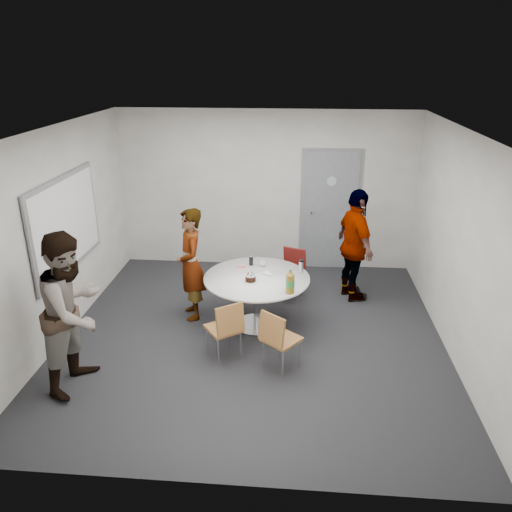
# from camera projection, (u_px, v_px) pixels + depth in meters

# --- Properties ---
(floor) EXTENTS (5.00, 5.00, 0.00)m
(floor) POSITION_uv_depth(u_px,v_px,m) (253.00, 336.00, 6.68)
(floor) COLOR black
(floor) RESTS_ON ground
(ceiling) EXTENTS (5.00, 5.00, 0.00)m
(ceiling) POSITION_uv_depth(u_px,v_px,m) (252.00, 131.00, 5.67)
(ceiling) COLOR silver
(ceiling) RESTS_ON wall_back
(wall_back) EXTENTS (5.00, 0.00, 5.00)m
(wall_back) POSITION_uv_depth(u_px,v_px,m) (266.00, 191.00, 8.48)
(wall_back) COLOR #BBB7B1
(wall_back) RESTS_ON floor
(wall_left) EXTENTS (0.00, 5.00, 5.00)m
(wall_left) POSITION_uv_depth(u_px,v_px,m) (58.00, 236.00, 6.37)
(wall_left) COLOR #BBB7B1
(wall_left) RESTS_ON floor
(wall_right) EXTENTS (0.00, 5.00, 5.00)m
(wall_right) POSITION_uv_depth(u_px,v_px,m) (460.00, 248.00, 5.98)
(wall_right) COLOR #BBB7B1
(wall_right) RESTS_ON floor
(wall_front) EXTENTS (5.00, 0.00, 5.00)m
(wall_front) POSITION_uv_depth(u_px,v_px,m) (223.00, 354.00, 3.87)
(wall_front) COLOR #BBB7B1
(wall_front) RESTS_ON floor
(door) EXTENTS (1.02, 0.17, 2.12)m
(door) POSITION_uv_depth(u_px,v_px,m) (330.00, 211.00, 8.50)
(door) COLOR slate
(door) RESTS_ON wall_back
(whiteboard) EXTENTS (0.04, 1.90, 1.25)m
(whiteboard) POSITION_uv_depth(u_px,v_px,m) (67.00, 224.00, 6.51)
(whiteboard) COLOR gray
(whiteboard) RESTS_ON wall_left
(table) EXTENTS (1.42, 1.42, 1.06)m
(table) POSITION_uv_depth(u_px,v_px,m) (259.00, 285.00, 6.68)
(table) COLOR white
(table) RESTS_ON floor
(chair_near_left) EXTENTS (0.54, 0.55, 0.79)m
(chair_near_left) POSITION_uv_depth(u_px,v_px,m) (226.00, 326.00, 5.99)
(chair_near_left) COLOR olive
(chair_near_left) RESTS_ON floor
(chair_near_right) EXTENTS (0.54, 0.55, 0.79)m
(chair_near_right) POSITION_uv_depth(u_px,v_px,m) (277.00, 336.00, 5.77)
(chair_near_right) COLOR olive
(chair_near_right) RESTS_ON floor
(chair_far) EXTENTS (0.48, 0.50, 0.78)m
(chair_far) POSITION_uv_depth(u_px,v_px,m) (292.00, 269.00, 7.60)
(chair_far) COLOR maroon
(chair_far) RESTS_ON floor
(person_main) EXTENTS (0.56, 0.68, 1.60)m
(person_main) POSITION_uv_depth(u_px,v_px,m) (191.00, 265.00, 6.91)
(person_main) COLOR #A5C6EA
(person_main) RESTS_ON floor
(person_left) EXTENTS (0.84, 1.00, 1.83)m
(person_left) POSITION_uv_depth(u_px,v_px,m) (73.00, 311.00, 5.42)
(person_left) COLOR white
(person_left) RESTS_ON floor
(person_right) EXTENTS (0.73, 1.09, 1.72)m
(person_right) POSITION_uv_depth(u_px,v_px,m) (355.00, 246.00, 7.41)
(person_right) COLOR black
(person_right) RESTS_ON floor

